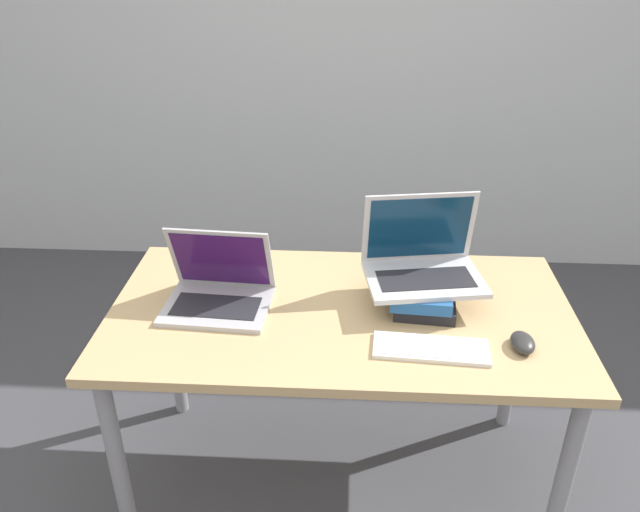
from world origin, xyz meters
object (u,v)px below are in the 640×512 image
wireless_keyboard (431,348)px  mouse (523,342)px  laptop_left (219,290)px  book_stack (423,296)px  laptop_on_books (422,262)px

wireless_keyboard → mouse: bearing=5.8°
laptop_left → wireless_keyboard: laptop_left is taller
mouse → wireless_keyboard: bearing=-174.2°
laptop_left → book_stack: bearing=2.2°
book_stack → laptop_on_books: (-0.00, 0.05, 0.09)m
book_stack → mouse: size_ratio=2.31×
laptop_left → mouse: 0.89m
book_stack → wireless_keyboard: size_ratio=0.71×
laptop_on_books → wireless_keyboard: bearing=-88.3°
laptop_left → mouse: laptop_left is taller
laptop_on_books → wireless_keyboard: size_ratio=1.18×
book_stack → wireless_keyboard: bearing=-88.6°
laptop_left → book_stack: size_ratio=1.44×
laptop_left → book_stack: 0.62m
wireless_keyboard → book_stack: bearing=91.4°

